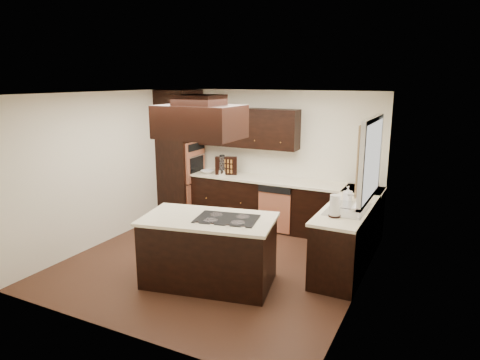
{
  "coord_description": "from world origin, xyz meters",
  "views": [
    {
      "loc": [
        3.01,
        -5.22,
        2.69
      ],
      "look_at": [
        0.1,
        0.6,
        1.15
      ],
      "focal_mm": 32.0,
      "sensor_mm": 36.0,
      "label": 1
    }
  ],
  "objects_px": {
    "island": "(209,252)",
    "spice_rack": "(226,166)",
    "oven_column": "(181,163)",
    "range_hood": "(200,122)"
  },
  "relations": [
    {
      "from": "island",
      "to": "spice_rack",
      "type": "xyz_separation_m",
      "value": [
        -1.03,
        2.39,
        0.65
      ]
    },
    {
      "from": "island",
      "to": "range_hood",
      "type": "distance_m",
      "value": 1.73
    },
    {
      "from": "oven_column",
      "to": "range_hood",
      "type": "bearing_deg",
      "value": -50.26
    },
    {
      "from": "oven_column",
      "to": "range_hood",
      "type": "height_order",
      "value": "range_hood"
    },
    {
      "from": "range_hood",
      "to": "spice_rack",
      "type": "distance_m",
      "value": 2.69
    },
    {
      "from": "spice_rack",
      "to": "island",
      "type": "bearing_deg",
      "value": -91.33
    },
    {
      "from": "spice_rack",
      "to": "oven_column",
      "type": "bearing_deg",
      "value": 158.59
    },
    {
      "from": "oven_column",
      "to": "spice_rack",
      "type": "distance_m",
      "value": 1.0
    },
    {
      "from": "oven_column",
      "to": "spice_rack",
      "type": "relative_size",
      "value": 5.16
    },
    {
      "from": "oven_column",
      "to": "spice_rack",
      "type": "xyz_separation_m",
      "value": [
        1.0,
        0.05,
        0.03
      ]
    }
  ]
}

